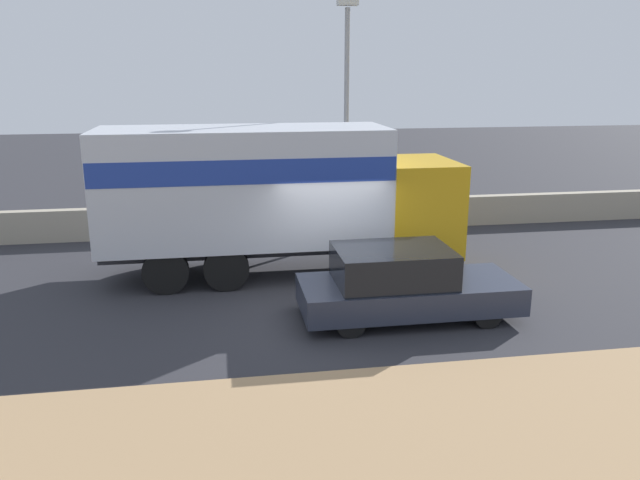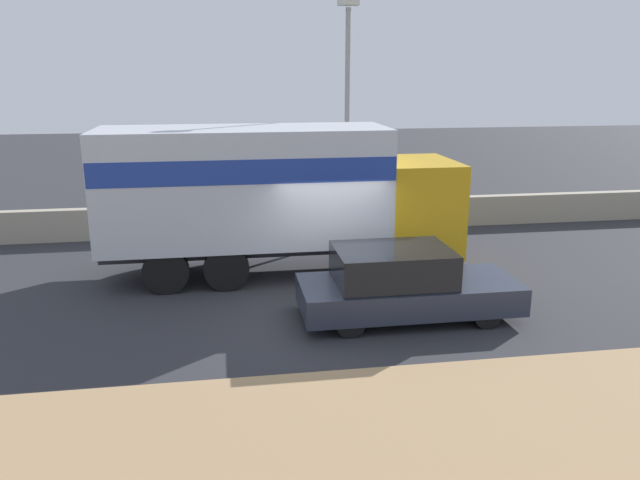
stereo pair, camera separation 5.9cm
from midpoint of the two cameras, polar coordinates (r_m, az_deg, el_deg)
ground_plane at (r=13.27m, az=2.23°, el=-6.17°), size 80.00×80.00×0.00m
stone_wall_backdrop at (r=19.29m, az=-1.54°, el=2.15°), size 60.00×0.35×0.94m
street_lamp at (r=17.85m, az=2.61°, el=12.24°), size 0.56×0.28×6.72m
box_truck at (r=14.92m, az=-4.28°, el=4.60°), size 8.48×2.44×3.57m
car_hatchback at (r=12.62m, az=7.70°, el=-4.04°), size 4.37×1.78×1.46m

